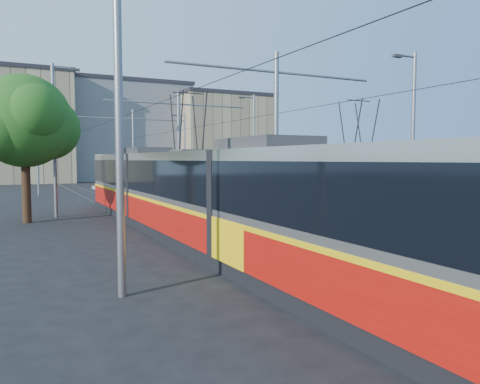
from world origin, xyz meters
TOP-DOWN VIEW (x-y plane):
  - ground at (0.00, 0.00)m, footprint 160.00×160.00m
  - platform at (0.00, 17.00)m, footprint 4.00×50.00m
  - tactile_strip_left at (-1.45, 17.00)m, footprint 0.70×50.00m
  - tactile_strip_right at (1.45, 17.00)m, footprint 0.70×50.00m
  - rails at (0.00, 17.00)m, footprint 8.71×70.00m
  - track_arrow at (-3.60, -3.00)m, footprint 1.20×5.00m
  - tram_left at (-3.60, 8.35)m, footprint 2.43×29.55m
  - tram_right at (3.60, 7.29)m, footprint 2.43×31.41m
  - catenary at (0.00, 14.15)m, footprint 9.20×70.00m
  - street_lamps at (-0.00, 21.00)m, footprint 15.18×38.22m
  - shelter at (0.38, 10.90)m, footprint 0.77×1.07m
  - tree at (-8.67, 16.41)m, footprint 4.85×4.48m
  - building_left at (-10.00, 60.00)m, footprint 16.32×12.24m
  - building_centre at (6.00, 64.00)m, footprint 18.36×14.28m
  - building_right at (20.00, 58.00)m, footprint 14.28×10.20m

SIDE VIEW (x-z plane):
  - ground at x=0.00m, z-range 0.00..0.00m
  - track_arrow at x=-3.60m, z-range 0.00..0.01m
  - rails at x=0.00m, z-range 0.00..0.03m
  - platform at x=0.00m, z-range 0.00..0.30m
  - tactile_strip_left at x=-1.45m, z-range 0.30..0.31m
  - tactile_strip_right at x=1.45m, z-range 0.30..0.31m
  - shelter at x=0.38m, z-range 0.35..2.53m
  - tram_left at x=-3.60m, z-range -1.04..4.46m
  - tram_right at x=3.60m, z-range -0.89..4.61m
  - street_lamps at x=0.00m, z-range 0.18..8.18m
  - catenary at x=0.00m, z-range 1.02..8.02m
  - tree at x=-8.67m, z-range 1.24..8.29m
  - building_right at x=20.00m, z-range 0.01..12.96m
  - building_centre at x=6.00m, z-range 0.01..14.44m
  - building_left at x=-10.00m, z-range 0.01..14.52m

